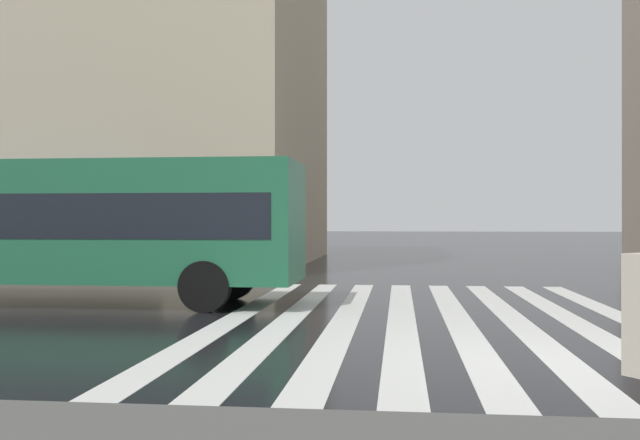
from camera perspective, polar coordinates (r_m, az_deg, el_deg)
ground_plane at (r=9.43m, az=18.02°, el=-10.87°), size 220.00×220.00×0.00m
zebra_crossing at (r=13.21m, az=8.74°, el=-7.75°), size 13.00×7.50×0.01m
city_bus at (r=16.43m, az=-21.13°, el=-0.09°), size 2.60×11.00×3.00m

